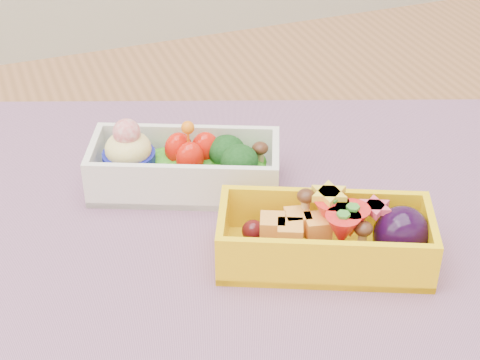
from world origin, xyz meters
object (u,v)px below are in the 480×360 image
object	(u,v)px
table	(217,357)
bento_yellow	(330,236)
placemat	(233,226)
bento_white	(184,166)

from	to	relation	value
table	bento_yellow	world-z (taller)	bento_yellow
placemat	bento_white	xyz separation A→B (m)	(-0.02, 0.06, 0.02)
bento_white	bento_yellow	size ratio (longest dim) A/B	1.01
table	bento_white	world-z (taller)	bento_white
bento_white	bento_yellow	xyz separation A→B (m)	(0.07, -0.13, 0.00)
table	placemat	xyz separation A→B (m)	(0.03, 0.03, 0.10)
placemat	bento_yellow	distance (m)	0.08
table	bento_white	xyz separation A→B (m)	(0.01, 0.10, 0.12)
table	bento_yellow	bearing A→B (deg)	-20.51
placemat	bento_white	bearing A→B (deg)	107.57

